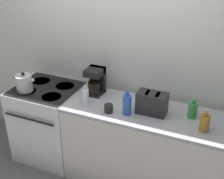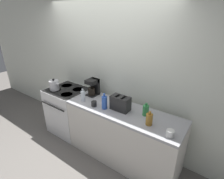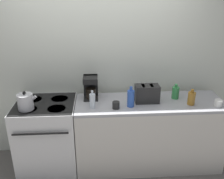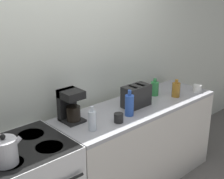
{
  "view_description": "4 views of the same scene",
  "coord_description": "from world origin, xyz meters",
  "px_view_note": "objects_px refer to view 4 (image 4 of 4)",
  "views": [
    {
      "loc": [
        1.3,
        -2.27,
        2.57
      ],
      "look_at": [
        0.18,
        0.32,
        1.09
      ],
      "focal_mm": 50.0,
      "sensor_mm": 36.0,
      "label": 1
    },
    {
      "loc": [
        1.88,
        -1.66,
        2.29
      ],
      "look_at": [
        0.39,
        0.4,
        1.17
      ],
      "focal_mm": 28.0,
      "sensor_mm": 36.0,
      "label": 2
    },
    {
      "loc": [
        -0.0,
        -2.48,
        2.26
      ],
      "look_at": [
        0.18,
        0.4,
        1.07
      ],
      "focal_mm": 40.0,
      "sensor_mm": 36.0,
      "label": 3
    },
    {
      "loc": [
        -1.57,
        -1.7,
        2.14
      ],
      "look_at": [
        0.36,
        0.39,
        1.15
      ],
      "focal_mm": 50.0,
      "sensor_mm": 36.0,
      "label": 4
    }
  ],
  "objects_px": {
    "bottle_amber": "(176,89)",
    "cup_black": "(119,118)",
    "toaster": "(136,96)",
    "kettle": "(5,151)",
    "coffee_maker": "(70,105)",
    "cup_white": "(197,88)",
    "bottle_clear": "(92,120)",
    "bottle_blue": "(129,105)",
    "bottle_green": "(155,88)"
  },
  "relations": [
    {
      "from": "bottle_amber",
      "to": "cup_black",
      "type": "xyz_separation_m",
      "value": [
        -0.92,
        -0.05,
        -0.04
      ]
    },
    {
      "from": "toaster",
      "to": "cup_black",
      "type": "relative_size",
      "value": 3.4
    },
    {
      "from": "kettle",
      "to": "toaster",
      "type": "bearing_deg",
      "value": 4.37
    },
    {
      "from": "coffee_maker",
      "to": "cup_white",
      "type": "height_order",
      "value": "coffee_maker"
    },
    {
      "from": "kettle",
      "to": "cup_white",
      "type": "relative_size",
      "value": 2.43
    },
    {
      "from": "kettle",
      "to": "bottle_amber",
      "type": "relative_size",
      "value": 1.16
    },
    {
      "from": "bottle_clear",
      "to": "bottle_blue",
      "type": "bearing_deg",
      "value": 0.53
    },
    {
      "from": "bottle_amber",
      "to": "cup_white",
      "type": "height_order",
      "value": "bottle_amber"
    },
    {
      "from": "bottle_green",
      "to": "bottle_blue",
      "type": "relative_size",
      "value": 0.76
    },
    {
      "from": "bottle_clear",
      "to": "cup_black",
      "type": "bearing_deg",
      "value": -7.76
    },
    {
      "from": "toaster",
      "to": "cup_black",
      "type": "bearing_deg",
      "value": -158.41
    },
    {
      "from": "coffee_maker",
      "to": "cup_white",
      "type": "relative_size",
      "value": 3.15
    },
    {
      "from": "cup_white",
      "to": "cup_black",
      "type": "relative_size",
      "value": 1.09
    },
    {
      "from": "coffee_maker",
      "to": "bottle_clear",
      "type": "distance_m",
      "value": 0.29
    },
    {
      "from": "cup_black",
      "to": "bottle_clear",
      "type": "bearing_deg",
      "value": 172.24
    },
    {
      "from": "toaster",
      "to": "bottle_blue",
      "type": "height_order",
      "value": "bottle_blue"
    },
    {
      "from": "kettle",
      "to": "cup_black",
      "type": "relative_size",
      "value": 2.64
    },
    {
      "from": "bottle_amber",
      "to": "kettle",
      "type": "bearing_deg",
      "value": -179.88
    },
    {
      "from": "bottle_amber",
      "to": "bottle_blue",
      "type": "relative_size",
      "value": 0.78
    },
    {
      "from": "cup_white",
      "to": "kettle",
      "type": "bearing_deg",
      "value": 178.24
    },
    {
      "from": "coffee_maker",
      "to": "bottle_green",
      "type": "relative_size",
      "value": 1.53
    },
    {
      "from": "bottle_clear",
      "to": "bottle_amber",
      "type": "height_order",
      "value": "bottle_clear"
    },
    {
      "from": "bottle_blue",
      "to": "cup_black",
      "type": "xyz_separation_m",
      "value": [
        -0.18,
        -0.04,
        -0.06
      ]
    },
    {
      "from": "bottle_clear",
      "to": "cup_white",
      "type": "relative_size",
      "value": 2.3
    },
    {
      "from": "bottle_amber",
      "to": "coffee_maker",
      "type": "bearing_deg",
      "value": 167.36
    },
    {
      "from": "kettle",
      "to": "bottle_green",
      "type": "height_order",
      "value": "kettle"
    },
    {
      "from": "kettle",
      "to": "toaster",
      "type": "height_order",
      "value": "kettle"
    },
    {
      "from": "bottle_green",
      "to": "bottle_amber",
      "type": "bearing_deg",
      "value": -53.17
    },
    {
      "from": "bottle_blue",
      "to": "toaster",
      "type": "bearing_deg",
      "value": 27.93
    },
    {
      "from": "bottle_blue",
      "to": "cup_white",
      "type": "bearing_deg",
      "value": -3.56
    },
    {
      "from": "bottle_green",
      "to": "bottle_clear",
      "type": "distance_m",
      "value": 1.08
    },
    {
      "from": "bottle_amber",
      "to": "bottle_green",
      "type": "bearing_deg",
      "value": 126.83
    },
    {
      "from": "kettle",
      "to": "cup_white",
      "type": "xyz_separation_m",
      "value": [
        2.28,
        -0.07,
        -0.05
      ]
    },
    {
      "from": "kettle",
      "to": "bottle_clear",
      "type": "xyz_separation_m",
      "value": [
        0.78,
        -0.01,
        -0.01
      ]
    },
    {
      "from": "kettle",
      "to": "bottle_clear",
      "type": "distance_m",
      "value": 0.78
    },
    {
      "from": "toaster",
      "to": "coffee_maker",
      "type": "distance_m",
      "value": 0.72
    },
    {
      "from": "kettle",
      "to": "cup_black",
      "type": "bearing_deg",
      "value": -2.53
    },
    {
      "from": "kettle",
      "to": "cup_black",
      "type": "distance_m",
      "value": 1.05
    },
    {
      "from": "bottle_clear",
      "to": "cup_white",
      "type": "distance_m",
      "value": 1.51
    },
    {
      "from": "cup_white",
      "to": "bottle_clear",
      "type": "bearing_deg",
      "value": 177.67
    },
    {
      "from": "bottle_green",
      "to": "bottle_amber",
      "type": "xyz_separation_m",
      "value": [
        0.14,
        -0.19,
        0.0
      ]
    },
    {
      "from": "coffee_maker",
      "to": "cup_black",
      "type": "height_order",
      "value": "coffee_maker"
    },
    {
      "from": "cup_black",
      "to": "coffee_maker",
      "type": "bearing_deg",
      "value": 132.61
    },
    {
      "from": "kettle",
      "to": "bottle_clear",
      "type": "height_order",
      "value": "kettle"
    },
    {
      "from": "bottle_green",
      "to": "bottle_blue",
      "type": "bearing_deg",
      "value": -162.01
    },
    {
      "from": "bottle_blue",
      "to": "cup_white",
      "type": "distance_m",
      "value": 1.06
    },
    {
      "from": "coffee_maker",
      "to": "cup_black",
      "type": "distance_m",
      "value": 0.45
    },
    {
      "from": "bottle_clear",
      "to": "bottle_amber",
      "type": "distance_m",
      "value": 1.2
    },
    {
      "from": "kettle",
      "to": "cup_white",
      "type": "height_order",
      "value": "kettle"
    },
    {
      "from": "kettle",
      "to": "toaster",
      "type": "relative_size",
      "value": 0.78
    }
  ]
}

